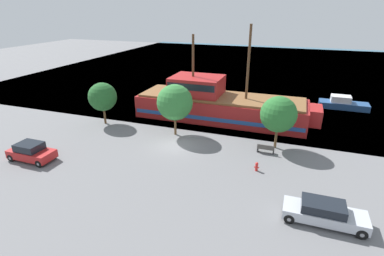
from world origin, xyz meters
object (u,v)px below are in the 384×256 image
bench_promenade_east (266,149)px  pirate_ship (218,104)px  parked_car_curb_mid (324,213)px  parked_car_curb_front (31,152)px  moored_boat_dockside (343,104)px  fire_hydrant (257,166)px

bench_promenade_east → pirate_ship: bearing=131.4°
parked_car_curb_mid → pirate_ship: bearing=124.8°
pirate_ship → parked_car_curb_mid: pirate_ship is taller
parked_car_curb_front → bench_promenade_east: 20.95m
bench_promenade_east → parked_car_curb_mid: bearing=-62.0°
bench_promenade_east → moored_boat_dockside: bearing=64.5°
parked_car_curb_mid → fire_hydrant: bearing=134.0°
parked_car_curb_front → bench_promenade_east: (19.25, 8.27, -0.34)m
fire_hydrant → bench_promenade_east: bench_promenade_east is taller
parked_car_curb_mid → moored_boat_dockside: bearing=82.2°
fire_hydrant → bench_promenade_east: 3.54m
moored_boat_dockside → bench_promenade_east: bearing=-115.5°
pirate_ship → fire_hydrant: 12.79m
fire_hydrant → bench_promenade_east: bearing=85.0°
pirate_ship → parked_car_curb_front: 20.24m
moored_boat_dockside → bench_promenade_east: moored_boat_dockside is taller
pirate_ship → bench_promenade_east: (6.62, -7.52, -1.35)m
moored_boat_dockside → fire_hydrant: bearing=-112.3°
pirate_ship → parked_car_curb_mid: size_ratio=4.25×
moored_boat_dockside → pirate_ship: bearing=-147.5°
parked_car_curb_mid → fire_hydrant: size_ratio=6.49×
pirate_ship → moored_boat_dockside: size_ratio=3.47×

